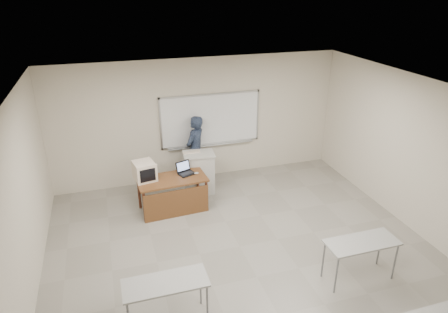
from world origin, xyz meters
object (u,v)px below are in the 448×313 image
object	(u,v)px
mouse	(196,173)
podium	(199,173)
instructor_desk	(173,189)
presenter	(195,150)
whiteboard	(211,120)
crt_monitor	(144,171)
laptop	(186,171)
keyboard	(191,152)

from	to	relation	value
mouse	podium	bearing A→B (deg)	88.49
instructor_desk	presenter	world-z (taller)	presenter
whiteboard	crt_monitor	xyz separation A→B (m)	(-1.79, -1.24, -0.54)
laptop	mouse	world-z (taller)	laptop
mouse	keyboard	xyz separation A→B (m)	(0.04, 0.63, 0.23)
instructor_desk	presenter	size ratio (longest dim) A/B	0.86
crt_monitor	keyboard	xyz separation A→B (m)	(1.14, 0.55, 0.06)
crt_monitor	laptop	size ratio (longest dim) A/B	1.40
podium	mouse	size ratio (longest dim) A/B	9.69
instructor_desk	podium	distance (m)	1.03
laptop	podium	bearing A→B (deg)	28.51
whiteboard	crt_monitor	bearing A→B (deg)	-145.28
crt_monitor	presenter	distance (m)	1.68
podium	whiteboard	bearing A→B (deg)	63.46
instructor_desk	keyboard	bearing A→B (deg)	49.21
crt_monitor	whiteboard	bearing A→B (deg)	23.98
keyboard	whiteboard	bearing A→B (deg)	46.07
instructor_desk	keyboard	size ratio (longest dim) A/B	3.66
instructor_desk	keyboard	world-z (taller)	keyboard
mouse	instructor_desk	bearing A→B (deg)	-145.79
podium	crt_monitor	bearing A→B (deg)	-153.31
crt_monitor	laptop	xyz separation A→B (m)	(0.90, 0.03, -0.13)
whiteboard	laptop	distance (m)	1.65
presenter	crt_monitor	bearing A→B (deg)	-7.04
instructor_desk	mouse	xyz separation A→B (m)	(0.55, 0.16, 0.22)
mouse	presenter	world-z (taller)	presenter
podium	laptop	xyz separation A→B (m)	(-0.39, -0.44, 0.31)
instructor_desk	laptop	world-z (taller)	laptop
instructor_desk	keyboard	xyz separation A→B (m)	(0.59, 0.79, 0.45)
instructor_desk	laptop	size ratio (longest dim) A/B	4.30
whiteboard	podium	distance (m)	1.34
podium	mouse	distance (m)	0.64
presenter	mouse	bearing A→B (deg)	33.53
laptop	presenter	world-z (taller)	presenter
instructor_desk	whiteboard	bearing A→B (deg)	46.01
crt_monitor	presenter	world-z (taller)	presenter
presenter	whiteboard	bearing A→B (deg)	163.30
instructor_desk	presenter	xyz separation A→B (m)	(0.79, 1.25, 0.30)
podium	keyboard	bearing A→B (deg)	158.46
crt_monitor	presenter	xyz separation A→B (m)	(1.34, 1.01, -0.09)
whiteboard	instructor_desk	xyz separation A→B (m)	(-1.24, -1.48, -0.93)
crt_monitor	mouse	size ratio (longest dim) A/B	4.67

